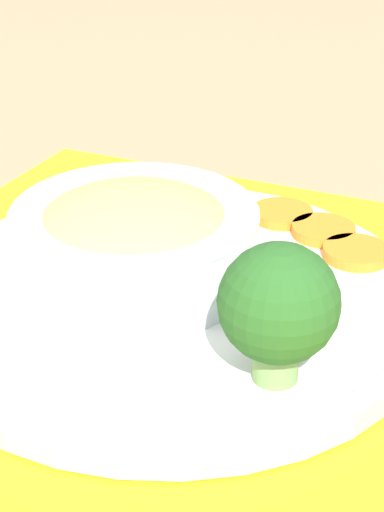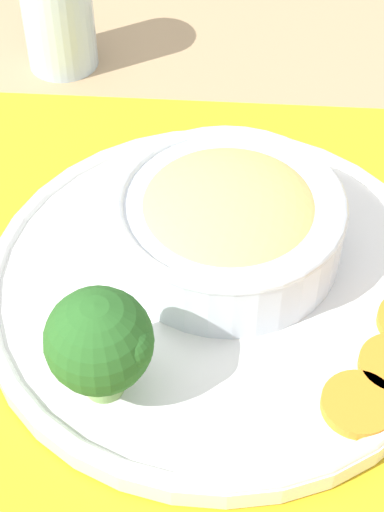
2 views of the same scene
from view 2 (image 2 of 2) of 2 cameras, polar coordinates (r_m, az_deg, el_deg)
ground_plane at (r=0.61m, az=1.68°, el=-2.81°), size 4.00×4.00×0.00m
placemat at (r=0.61m, az=1.69°, el=-2.69°), size 0.50×0.49×0.00m
plate at (r=0.60m, az=1.72°, el=-1.87°), size 0.33×0.33×0.02m
bowl at (r=0.59m, az=2.41°, el=2.39°), size 0.16×0.16×0.06m
broccoli_floret at (r=0.51m, az=-6.17°, el=-5.74°), size 0.07×0.07×0.08m
carrot_slice_near at (r=0.54m, az=11.04°, el=-9.68°), size 0.05×0.05×0.01m
water_glass at (r=0.81m, az=-8.87°, el=15.29°), size 0.06×0.06×0.10m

